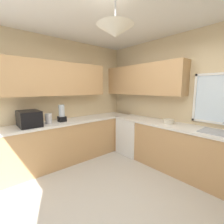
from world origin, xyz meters
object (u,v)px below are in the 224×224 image
at_px(kettle, 49,119).
at_px(microwave, 29,119).
at_px(blender_appliance, 62,114).
at_px(dishwasher, 133,136).
at_px(bowl, 169,121).
at_px(sink_assembly, 223,133).

bearing_deg(kettle, microwave, -93.32).
distance_m(microwave, blender_appliance, 0.63).
height_order(dishwasher, bowl, bowl).
relative_size(dishwasher, microwave, 1.79).
height_order(microwave, bowl, microwave).
bearing_deg(dishwasher, blender_appliance, -113.49).
bearing_deg(sink_assembly, kettle, -143.47).
xyz_separation_m(dishwasher, kettle, (-0.64, -1.80, 0.58)).
relative_size(kettle, sink_assembly, 0.32).
bearing_deg(microwave, kettle, 86.68).
bearing_deg(blender_appliance, dishwasher, 66.51).
xyz_separation_m(kettle, sink_assembly, (2.48, 1.84, -0.09)).
height_order(sink_assembly, blender_appliance, blender_appliance).
bearing_deg(dishwasher, bowl, 1.86).
xyz_separation_m(sink_assembly, blender_appliance, (-2.50, -1.55, 0.15)).
distance_m(kettle, blender_appliance, 0.29).
relative_size(kettle, bowl, 0.99).
bearing_deg(dishwasher, microwave, -107.08).
xyz_separation_m(microwave, blender_appliance, (0.00, 0.63, 0.02)).
height_order(kettle, blender_appliance, blender_appliance).
bearing_deg(sink_assembly, microwave, -138.90).
bearing_deg(bowl, sink_assembly, 0.38).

